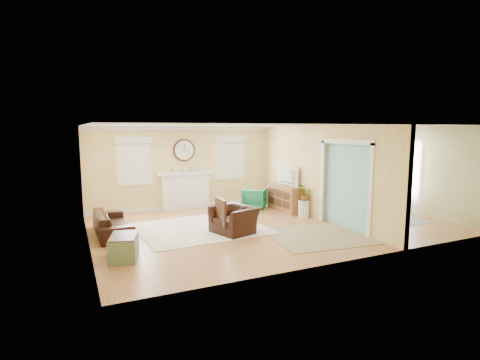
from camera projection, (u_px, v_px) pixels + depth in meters
name	position (u px, v px, depth m)	size (l,w,h in m)	color
floor	(272.00, 224.00, 9.90)	(9.00, 9.00, 0.00)	#9F653E
wall_back	(228.00, 166.00, 12.42)	(9.00, 0.02, 2.60)	tan
wall_front	(352.00, 194.00, 7.03)	(9.00, 0.02, 2.60)	tan
wall_left	(86.00, 187.00, 7.86)	(0.02, 6.00, 2.60)	tan
wall_right	(399.00, 168.00, 11.59)	(0.02, 6.00, 2.60)	tan
ceiling	(273.00, 125.00, 9.55)	(9.00, 6.00, 0.02)	white
partition	(314.00, 170.00, 10.60)	(0.17, 6.00, 2.60)	tan
fireplace	(186.00, 190.00, 11.79)	(1.70, 0.30, 1.17)	white
wall_clock	(184.00, 150.00, 11.70)	(0.70, 0.07, 0.70)	#492B1E
window_left	(134.00, 158.00, 11.07)	(1.05, 0.13, 1.42)	white
window_right	(230.00, 155.00, 12.35)	(1.05, 0.13, 1.42)	white
french_doors	(398.00, 175.00, 11.60)	(0.06, 1.70, 2.20)	white
pendant	(363.00, 140.00, 10.85)	(0.30, 0.30, 0.55)	gold
rug_cream	(200.00, 228.00, 9.51)	(3.07, 2.66, 0.02)	beige
rug_jute	(322.00, 236.00, 8.84)	(2.43, 1.99, 0.01)	#968458
rug_grey	(362.00, 216.00, 10.83)	(2.28, 2.85, 0.01)	slate
sofa	(113.00, 223.00, 8.93)	(1.91, 0.75, 0.56)	black
eames_chair	(234.00, 220.00, 9.08)	(0.99, 0.87, 0.65)	black
green_chair	(254.00, 198.00, 11.91)	(0.69, 0.71, 0.64)	#126B48
trunk	(124.00, 247.00, 7.26)	(0.69, 0.92, 0.47)	slate
credenza	(285.00, 198.00, 11.54)	(0.49, 1.43, 0.80)	olive
tv	(285.00, 176.00, 11.44)	(1.02, 0.13, 0.59)	black
garden_stool	(304.00, 209.00, 10.73)	(0.32, 0.32, 0.47)	white
potted_plant	(304.00, 193.00, 10.67)	(0.40, 0.34, 0.44)	#337F33
dining_table	(362.00, 206.00, 10.79)	(1.66, 0.92, 0.58)	#492B1E
dining_chair_n	(338.00, 190.00, 11.73)	(0.49, 0.49, 1.03)	slate
dining_chair_s	(395.00, 206.00, 9.72)	(0.40, 0.40, 0.88)	slate
dining_chair_w	(344.00, 197.00, 10.56)	(0.51, 0.51, 1.04)	white
dining_chair_e	(379.00, 195.00, 10.92)	(0.49, 0.49, 1.03)	slate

